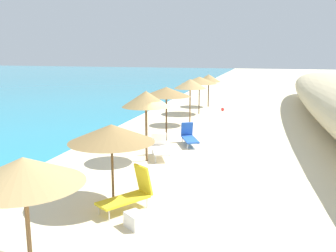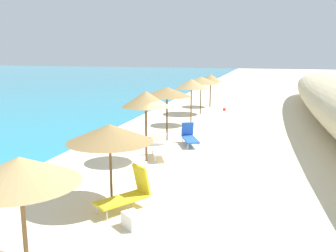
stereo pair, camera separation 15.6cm
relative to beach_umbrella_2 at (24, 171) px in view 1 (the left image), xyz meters
name	(u,v)px [view 1 (the left image)]	position (x,y,z in m)	size (l,w,h in m)	color
ground_plane	(187,162)	(8.46, -1.36, -2.20)	(160.00, 160.00, 0.00)	beige
beach_umbrella_2	(24,171)	(0.00, 0.00, 0.00)	(2.36, 2.36, 2.47)	brown
beach_umbrella_3	(111,133)	(3.78, -0.17, -0.06)	(2.50, 2.50, 2.40)	brown
beach_umbrella_4	(146,99)	(8.21, 0.26, 0.36)	(1.94, 1.94, 2.89)	brown
beach_umbrella_5	(166,92)	(11.88, 0.44, 0.26)	(2.40, 2.40, 2.69)	brown
beach_umbrella_6	(190,84)	(16.16, 0.14, 0.29)	(1.94, 1.94, 2.78)	brown
beach_umbrella_7	(199,80)	(20.30, 0.35, 0.19)	(2.49, 2.49, 2.63)	brown
beach_umbrella_8	(209,78)	(23.90, 0.27, 0.08)	(1.93, 1.93, 2.58)	brown
lounge_chair_0	(130,193)	(3.54, -0.80, -1.72)	(1.67, 1.39, 1.22)	yellow
lounge_chair_1	(189,136)	(11.31, -0.85, -1.79)	(1.69, 1.18, 1.01)	blue
lounge_chair_2	(160,148)	(8.83, -0.13, -1.77)	(1.65, 1.20, 0.97)	white
beach_ball	(223,109)	(22.04, -1.13, -2.07)	(0.25, 0.25, 0.25)	red
cooler_box	(135,220)	(2.50, -1.33, -2.00)	(0.55, 0.39, 0.39)	white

